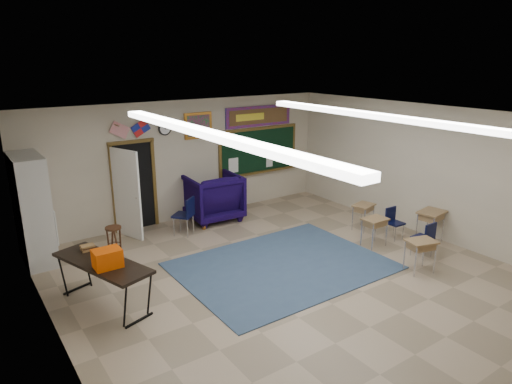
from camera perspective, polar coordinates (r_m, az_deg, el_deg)
floor at (r=8.55m, az=5.61°, el=-11.46°), size 9.00×9.00×0.00m
back_wall at (r=11.61m, az=-8.69°, el=3.93°), size 8.00×0.04×3.00m
left_wall at (r=6.30m, az=-23.32°, el=-8.35°), size 0.04×9.00×3.00m
right_wall at (r=10.90m, az=22.12°, el=2.06°), size 0.04×9.00×3.00m
ceiling at (r=7.62m, az=6.25°, el=8.88°), size 8.00×9.00×0.04m
area_rug at (r=9.21m, az=3.32°, el=-9.18°), size 4.00×3.00×0.02m
fluorescent_strips at (r=7.62m, az=6.23°, el=8.43°), size 3.86×6.00×0.10m
doorway at (r=11.03m, az=-15.23°, el=0.48°), size 1.10×0.89×2.16m
chalkboard at (r=12.68m, az=0.36°, el=5.03°), size 2.55×0.14×1.30m
bulletin_board at (r=12.52m, az=0.36°, el=9.46°), size 2.10×0.05×0.55m
framed_art_print at (r=11.58m, az=-7.23°, el=8.24°), size 0.75×0.05×0.65m
wall_clock at (r=11.20m, az=-11.34°, el=7.77°), size 0.32×0.05×0.32m
wall_flags at (r=10.85m, az=-15.46°, el=7.91°), size 1.16×0.06×0.70m
storage_cabinet at (r=10.06m, az=-26.13°, el=-1.99°), size 0.59×1.25×2.20m
wingback_armchair at (r=11.60m, az=-5.46°, el=-0.60°), size 1.35×1.38×1.19m
student_chair_reading at (r=10.72m, az=-9.09°, el=-3.00°), size 0.63×0.63×0.90m
student_chair_desk_a at (r=10.08m, az=20.08°, el=-5.52°), size 0.40×0.40×0.77m
student_chair_desk_b at (r=10.84m, az=16.99°, el=-3.83°), size 0.37×0.37×0.72m
student_desk_front_left at (r=10.32m, az=14.57°, el=-4.68°), size 0.54×0.40×0.64m
student_desk_front_right at (r=11.22m, az=13.24°, el=-2.88°), size 0.60×0.51×0.63m
student_desk_back_left at (r=9.37m, az=19.82°, el=-7.34°), size 0.63×0.54×0.65m
student_desk_back_right at (r=10.87m, az=20.96°, el=-3.88°), size 0.68×0.55×0.74m
folding_table at (r=8.09m, az=-18.45°, el=-10.56°), size 1.21×2.02×1.09m
wooden_stool at (r=10.10m, az=-17.31°, el=-5.70°), size 0.33×0.33×0.59m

